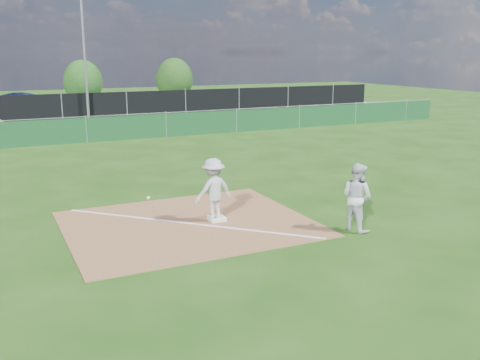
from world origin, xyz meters
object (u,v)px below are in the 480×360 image
object	(u,v)px
car_right	(143,102)
light_pole	(85,56)
first_base	(217,218)
runner	(357,197)
tree_mid	(83,82)
tree_right	(174,79)
play_at_first	(213,190)
car_mid	(30,105)

from	to	relation	value
car_right	light_pole	bearing A→B (deg)	139.60
first_base	runner	world-z (taller)	runner
first_base	runner	size ratio (longest dim) A/B	0.25
light_pole	runner	xyz separation A→B (m)	(2.04, -23.90, -3.17)
tree_mid	tree_right	size ratio (longest dim) A/B	0.97
first_base	car_right	distance (m)	27.46
first_base	tree_right	world-z (taller)	tree_right
car_right	tree_mid	xyz separation A→B (m)	(-3.20, 6.18, 1.23)
first_base	tree_right	distance (m)	34.30
light_pole	car_right	xyz separation A→B (m)	(4.91, 5.10, -3.33)
first_base	runner	bearing A→B (deg)	-37.54
play_at_first	tree_right	distance (m)	34.30
car_mid	tree_right	bearing A→B (deg)	-75.13
first_base	car_mid	distance (m)	25.83
tree_right	light_pole	bearing A→B (deg)	-130.65
first_base	car_mid	bearing A→B (deg)	95.16
light_pole	car_mid	distance (m)	5.91
runner	tree_mid	xyz separation A→B (m)	(-0.33, 35.18, 1.06)
light_pole	runner	world-z (taller)	light_pole
play_at_first	car_right	xyz separation A→B (m)	(5.75, 26.87, -0.17)
light_pole	runner	distance (m)	24.19
light_pole	tree_mid	size ratio (longest dim) A/B	2.17
play_at_first	car_mid	xyz separation A→B (m)	(-2.23, 25.72, 0.00)
first_base	play_at_first	xyz separation A→B (m)	(-0.09, -0.01, 0.77)
play_at_first	tree_mid	bearing A→B (deg)	85.59
runner	tree_right	bearing A→B (deg)	-24.35
play_at_first	runner	world-z (taller)	runner
car_right	tree_right	xyz separation A→B (m)	(4.49, 5.85, 1.29)
play_at_first	car_mid	world-z (taller)	car_mid
runner	play_at_first	bearing A→B (deg)	41.11
play_at_first	tree_right	bearing A→B (deg)	72.63
light_pole	runner	size ratio (longest dim) A/B	4.80
runner	car_right	size ratio (longest dim) A/B	0.37
runner	car_mid	distance (m)	28.31
first_base	tree_mid	xyz separation A→B (m)	(2.45, 33.04, 1.83)
play_at_first	car_right	distance (m)	27.48
tree_mid	tree_right	world-z (taller)	tree_right
light_pole	car_mid	size ratio (longest dim) A/B	1.59
car_right	play_at_first	bearing A→B (deg)	171.44
car_right	tree_mid	size ratio (longest dim) A/B	1.23
tree_mid	tree_right	bearing A→B (deg)	-2.49
light_pole	tree_right	world-z (taller)	light_pole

